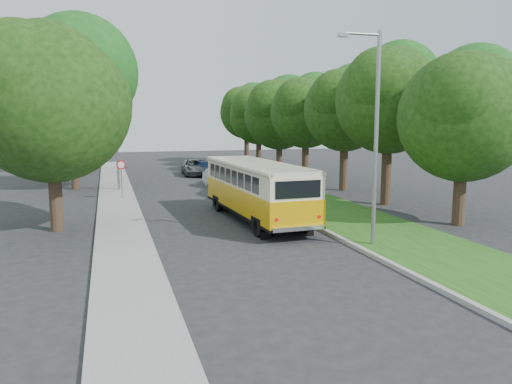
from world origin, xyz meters
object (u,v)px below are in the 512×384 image
object	(u,v)px
lamppost_far	(115,131)
car_silver	(237,191)
vintage_bus	(257,191)
car_grey	(196,167)
car_white	(221,178)
lamppost_near	(374,132)
car_blue	(207,169)

from	to	relation	value
lamppost_far	car_silver	xyz separation A→B (m)	(6.61, -7.01, -3.39)
lamppost_far	vintage_bus	bearing A→B (deg)	-63.35
car_silver	car_grey	distance (m)	15.58
car_white	car_grey	distance (m)	8.86
car_white	car_silver	bearing A→B (deg)	-102.95
vintage_bus	car_white	world-z (taller)	vintage_bus
car_silver	car_white	xyz separation A→B (m)	(0.57, 6.73, -0.04)
lamppost_far	vintage_bus	distance (m)	14.11
vintage_bus	car_white	bearing A→B (deg)	82.33
vintage_bus	car_grey	xyz separation A→B (m)	(0.70, 20.96, -0.74)
lamppost_near	vintage_bus	world-z (taller)	lamppost_near
lamppost_near	car_silver	size ratio (longest dim) A/B	1.87
lamppost_far	car_blue	xyz separation A→B (m)	(7.70, 7.66, -3.48)
lamppost_near	car_white	distance (m)	18.67
vintage_bus	car_grey	world-z (taller)	vintage_bus
car_blue	car_white	bearing A→B (deg)	-107.06
lamppost_near	car_blue	xyz separation A→B (m)	(-1.21, 26.16, -3.74)
lamppost_near	car_blue	world-z (taller)	lamppost_near
car_silver	car_blue	xyz separation A→B (m)	(1.09, 14.67, -0.10)
lamppost_near	car_white	world-z (taller)	lamppost_near
car_white	car_blue	bearing A→B (deg)	78.21
lamppost_near	car_silver	bearing A→B (deg)	101.29
vintage_bus	car_white	size ratio (longest dim) A/B	2.31
vintage_bus	car_blue	bearing A→B (deg)	82.68
car_blue	car_grey	xyz separation A→B (m)	(-0.79, 0.91, 0.06)
lamppost_far	car_blue	distance (m)	11.40
lamppost_near	lamppost_far	bearing A→B (deg)	115.71
lamppost_near	vintage_bus	size ratio (longest dim) A/B	0.83
car_silver	car_blue	world-z (taller)	car_silver
car_grey	car_blue	bearing A→B (deg)	-45.34
car_silver	car_grey	world-z (taller)	car_silver
car_blue	car_grey	distance (m)	1.21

